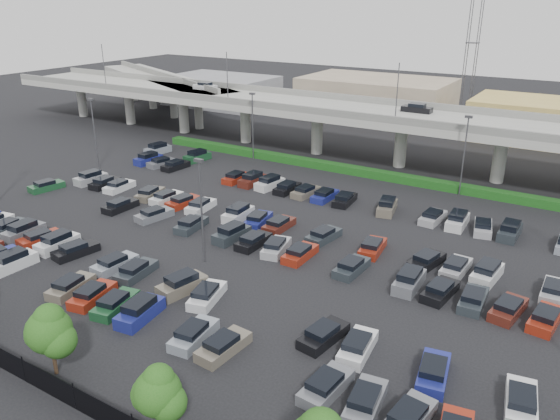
# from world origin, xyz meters

# --- Properties ---
(ground) EXTENTS (280.00, 280.00, 0.00)m
(ground) POSITION_xyz_m (0.00, 0.00, 0.00)
(ground) COLOR black
(overpass) EXTENTS (150.00, 13.00, 15.80)m
(overpass) POSITION_xyz_m (-0.18, 32.03, 6.97)
(overpass) COLOR #989890
(overpass) RESTS_ON ground
(on_ramp) EXTENTS (50.93, 30.13, 8.80)m
(on_ramp) POSITION_xyz_m (-52.10, 43.05, 6.86)
(on_ramp) COLOR #989890
(on_ramp) RESTS_ON ground
(hedge) EXTENTS (66.00, 1.60, 1.10)m
(hedge) POSITION_xyz_m (0.00, 25.00, 0.55)
(hedge) COLOR #164012
(hedge) RESTS_ON ground
(fence) EXTENTS (70.00, 0.10, 2.00)m
(fence) POSITION_xyz_m (-0.05, -28.00, 0.90)
(fence) COLOR black
(fence) RESTS_ON ground
(tree_row) EXTENTS (65.07, 3.66, 5.94)m
(tree_row) POSITION_xyz_m (0.70, -26.53, 3.52)
(tree_row) COLOR #332316
(tree_row) RESTS_ON ground
(parked_cars) EXTENTS (63.01, 41.63, 1.67)m
(parked_cars) POSITION_xyz_m (-1.17, -3.05, 0.60)
(parked_cars) COLOR #541E16
(parked_cars) RESTS_ON ground
(light_poles) EXTENTS (66.90, 48.38, 10.30)m
(light_poles) POSITION_xyz_m (-4.13, 2.00, 6.24)
(light_poles) COLOR #4A494E
(light_poles) RESTS_ON ground
(distant_buildings) EXTENTS (138.00, 24.00, 9.00)m
(distant_buildings) POSITION_xyz_m (12.38, 61.81, 3.74)
(distant_buildings) COLOR gray
(distant_buildings) RESTS_ON ground
(comm_tower) EXTENTS (2.40, 2.40, 30.00)m
(comm_tower) POSITION_xyz_m (4.00, 74.00, 15.61)
(comm_tower) COLOR #4A494E
(comm_tower) RESTS_ON ground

